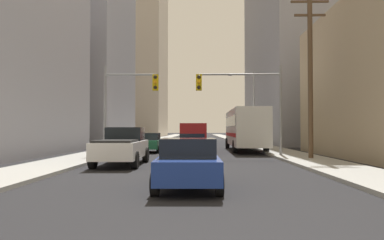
{
  "coord_description": "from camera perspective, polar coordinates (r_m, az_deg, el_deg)",
  "views": [
    {
      "loc": [
        0.39,
        -2.85,
        1.78
      ],
      "look_at": [
        0.0,
        20.08,
        2.37
      ],
      "focal_mm": 34.97,
      "sensor_mm": 36.0,
      "label": 1
    }
  ],
  "objects": [
    {
      "name": "street_lamp_right",
      "position": [
        37.29,
        8.73,
        2.83
      ],
      "size": [
        2.67,
        0.32,
        7.5
      ],
      "color": "gray",
      "rests_on": "ground"
    },
    {
      "name": "building_right_mid_block",
      "position": [
        55.94,
        18.76,
        14.08
      ],
      "size": [
        16.91,
        28.16,
        33.41
      ],
      "primitive_type": "cube",
      "color": "#93939E",
      "rests_on": "ground"
    },
    {
      "name": "building_left_mid_office",
      "position": [
        52.34,
        -19.73,
        9.35
      ],
      "size": [
        17.14,
        18.0,
        23.06
      ],
      "primitive_type": "cube",
      "color": "#93939E",
      "rests_on": "ground"
    },
    {
      "name": "sedan_navy",
      "position": [
        24.55,
        0.1,
        -3.83
      ],
      "size": [
        1.95,
        4.23,
        1.52
      ],
      "color": "#141E4C",
      "rests_on": "ground"
    },
    {
      "name": "traffic_signal_near_right",
      "position": [
        24.68,
        7.74,
        3.99
      ],
      "size": [
        5.61,
        0.44,
        6.0
      ],
      "color": "gray",
      "rests_on": "ground"
    },
    {
      "name": "sidewalk_left",
      "position": [
        53.33,
        -6.56,
        -3.3
      ],
      "size": [
        2.9,
        160.0,
        0.15
      ],
      "primitive_type": "cube",
      "color": "#9E9E99",
      "rests_on": "ground"
    },
    {
      "name": "utility_pole_right",
      "position": [
        22.9,
        17.59,
        7.18
      ],
      "size": [
        2.2,
        0.28,
        9.85
      ],
      "color": "brown",
      "rests_on": "ground"
    },
    {
      "name": "traffic_signal_near_left",
      "position": [
        24.93,
        -9.72,
        3.73
      ],
      "size": [
        3.61,
        0.44,
        6.0
      ],
      "color": "gray",
      "rests_on": "ground"
    },
    {
      "name": "sidewalk_right",
      "position": [
        53.24,
        7.69,
        -3.3
      ],
      "size": [
        2.9,
        160.0,
        0.15
      ],
      "primitive_type": "cube",
      "color": "#9E9E99",
      "rests_on": "ground"
    },
    {
      "name": "building_left_far_tower",
      "position": [
        97.73,
        -9.87,
        12.28
      ],
      "size": [
        18.6,
        24.52,
        49.96
      ],
      "primitive_type": "cube",
      "color": "#B7A893",
      "rests_on": "ground"
    },
    {
      "name": "cargo_van_red",
      "position": [
        30.16,
        0.34,
        -2.41
      ],
      "size": [
        2.16,
        5.25,
        2.26
      ],
      "color": "maroon",
      "rests_on": "ground"
    },
    {
      "name": "sedan_beige",
      "position": [
        35.8,
        0.58,
        -3.09
      ],
      "size": [
        1.95,
        4.24,
        1.52
      ],
      "color": "#C6B793",
      "rests_on": "ground"
    },
    {
      "name": "sedan_green",
      "position": [
        29.52,
        -6.57,
        -3.43
      ],
      "size": [
        1.95,
        4.23,
        1.52
      ],
      "color": "#195938",
      "rests_on": "ground"
    },
    {
      "name": "pickup_truck_white",
      "position": [
        19.14,
        -10.59,
        -3.99
      ],
      "size": [
        2.2,
        5.43,
        1.9
      ],
      "color": "white",
      "rests_on": "ground"
    },
    {
      "name": "sedan_blue",
      "position": [
        11.37,
        -0.54,
        -6.57
      ],
      "size": [
        1.95,
        4.22,
        1.52
      ],
      "color": "navy",
      "rests_on": "ground"
    },
    {
      "name": "sedan_black",
      "position": [
        53.18,
        0.49,
        -2.56
      ],
      "size": [
        1.95,
        4.21,
        1.52
      ],
      "color": "black",
      "rests_on": "ground"
    },
    {
      "name": "city_bus",
      "position": [
        31.75,
        8.1,
        -1.19
      ],
      "size": [
        2.67,
        11.53,
        3.4
      ],
      "color": "silver",
      "rests_on": "ground"
    }
  ]
}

